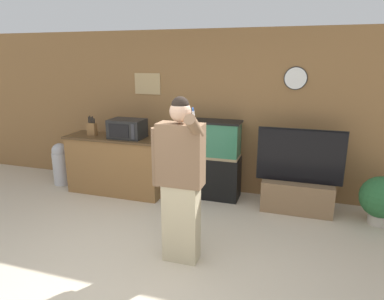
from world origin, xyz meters
TOP-DOWN VIEW (x-y plane):
  - ground_plane at (0.00, 0.00)m, footprint 18.00×18.00m
  - wall_back_paneled at (0.00, 2.76)m, footprint 10.00×0.08m
  - counter_island at (-1.33, 2.11)m, footprint 1.61×0.55m
  - microwave at (-1.09, 2.10)m, footprint 0.54×0.39m
  - knife_block at (-1.72, 2.09)m, footprint 0.14×0.09m
  - aquarium_on_stand at (0.15, 2.41)m, footprint 1.00×0.40m
  - tv_on_stand at (1.52, 2.26)m, footprint 1.20×0.40m
  - person_standing at (0.33, 0.59)m, footprint 0.57×0.43m
  - potted_plant at (2.59, 2.18)m, footprint 0.56×0.56m
  - trash_bin at (-2.45, 2.16)m, footprint 0.29×0.29m

SIDE VIEW (x-z plane):
  - ground_plane at x=0.00m, z-range 0.00..0.00m
  - tv_on_stand at x=1.52m, z-range -0.25..0.97m
  - potted_plant at x=2.59m, z-range 0.03..0.69m
  - trash_bin at x=-2.45m, z-range 0.01..0.75m
  - counter_island at x=-1.33m, z-range 0.00..0.95m
  - aquarium_on_stand at x=0.15m, z-range 0.00..1.24m
  - person_standing at x=0.33m, z-range 0.04..1.84m
  - knife_block at x=-1.72m, z-range 0.90..1.22m
  - microwave at x=-1.09m, z-range 0.95..1.24m
  - wall_back_paneled at x=0.00m, z-range 0.00..2.60m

